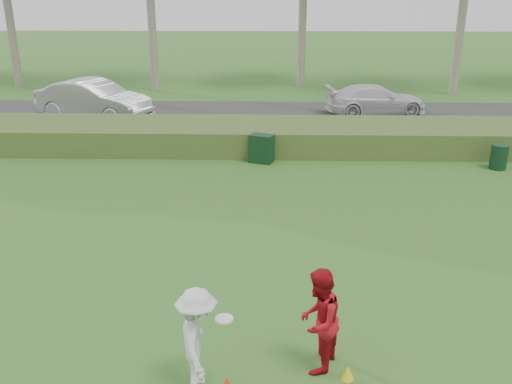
{
  "coord_description": "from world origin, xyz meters",
  "views": [
    {
      "loc": [
        0.32,
        -8.05,
        5.86
      ],
      "look_at": [
        0.0,
        4.0,
        1.3
      ],
      "focal_mm": 40.0,
      "sensor_mm": 36.0,
      "label": 1
    }
  ],
  "objects_px": {
    "player_white": "(198,340)",
    "car_mid": "(94,100)",
    "utility_cabinet": "(262,149)",
    "car_right": "(376,100)",
    "trash_bin": "(499,157)",
    "cone_orange": "(227,383)",
    "cone_yellow": "(348,372)",
    "player_red": "(319,321)"
  },
  "relations": [
    {
      "from": "player_white",
      "to": "car_mid",
      "type": "height_order",
      "value": "car_mid"
    },
    {
      "from": "utility_cabinet",
      "to": "car_right",
      "type": "distance_m",
      "value": 8.67
    },
    {
      "from": "trash_bin",
      "to": "player_white",
      "type": "bearing_deg",
      "value": -128.08
    },
    {
      "from": "cone_orange",
      "to": "cone_yellow",
      "type": "bearing_deg",
      "value": 8.28
    },
    {
      "from": "utility_cabinet",
      "to": "car_right",
      "type": "relative_size",
      "value": 0.21
    },
    {
      "from": "player_white",
      "to": "player_red",
      "type": "distance_m",
      "value": 1.89
    },
    {
      "from": "cone_orange",
      "to": "cone_yellow",
      "type": "height_order",
      "value": "cone_yellow"
    },
    {
      "from": "cone_orange",
      "to": "utility_cabinet",
      "type": "bearing_deg",
      "value": 88.33
    },
    {
      "from": "utility_cabinet",
      "to": "trash_bin",
      "type": "bearing_deg",
      "value": 16.61
    },
    {
      "from": "utility_cabinet",
      "to": "car_mid",
      "type": "relative_size",
      "value": 0.19
    },
    {
      "from": "cone_orange",
      "to": "car_right",
      "type": "relative_size",
      "value": 0.04
    },
    {
      "from": "car_mid",
      "to": "car_right",
      "type": "height_order",
      "value": "car_mid"
    },
    {
      "from": "cone_yellow",
      "to": "player_red",
      "type": "bearing_deg",
      "value": 150.1
    },
    {
      "from": "trash_bin",
      "to": "car_mid",
      "type": "relative_size",
      "value": 0.16
    },
    {
      "from": "trash_bin",
      "to": "car_mid",
      "type": "bearing_deg",
      "value": 157.28
    },
    {
      "from": "player_red",
      "to": "cone_yellow",
      "type": "xyz_separation_m",
      "value": [
        0.46,
        -0.26,
        -0.75
      ]
    },
    {
      "from": "player_white",
      "to": "car_right",
      "type": "xyz_separation_m",
      "value": [
        5.73,
        18.37,
        -0.13
      ]
    },
    {
      "from": "trash_bin",
      "to": "car_mid",
      "type": "distance_m",
      "value": 16.31
    },
    {
      "from": "player_red",
      "to": "utility_cabinet",
      "type": "xyz_separation_m",
      "value": [
        -1.07,
        10.77,
        -0.39
      ]
    },
    {
      "from": "player_red",
      "to": "car_right",
      "type": "height_order",
      "value": "player_red"
    },
    {
      "from": "trash_bin",
      "to": "car_right",
      "type": "distance_m",
      "value": 8.07
    },
    {
      "from": "cone_orange",
      "to": "car_mid",
      "type": "xyz_separation_m",
      "value": [
        -7.01,
        17.1,
        0.8
      ]
    },
    {
      "from": "cone_orange",
      "to": "cone_yellow",
      "type": "relative_size",
      "value": 0.88
    },
    {
      "from": "trash_bin",
      "to": "car_right",
      "type": "relative_size",
      "value": 0.18
    },
    {
      "from": "utility_cabinet",
      "to": "car_mid",
      "type": "distance_m",
      "value": 9.36
    },
    {
      "from": "utility_cabinet",
      "to": "trash_bin",
      "type": "relative_size",
      "value": 1.18
    },
    {
      "from": "player_white",
      "to": "car_mid",
      "type": "relative_size",
      "value": 0.33
    },
    {
      "from": "player_white",
      "to": "cone_orange",
      "type": "relative_size",
      "value": 8.39
    },
    {
      "from": "player_white",
      "to": "player_red",
      "type": "relative_size",
      "value": 0.97
    },
    {
      "from": "player_red",
      "to": "car_mid",
      "type": "relative_size",
      "value": 0.34
    },
    {
      "from": "cone_yellow",
      "to": "car_mid",
      "type": "bearing_deg",
      "value": 117.78
    },
    {
      "from": "player_red",
      "to": "trash_bin",
      "type": "height_order",
      "value": "player_red"
    },
    {
      "from": "player_white",
      "to": "car_right",
      "type": "height_order",
      "value": "player_white"
    },
    {
      "from": "cone_yellow",
      "to": "player_white",
      "type": "bearing_deg",
      "value": -173.91
    },
    {
      "from": "car_mid",
      "to": "car_right",
      "type": "bearing_deg",
      "value": -62.61
    },
    {
      "from": "player_white",
      "to": "cone_yellow",
      "type": "relative_size",
      "value": 7.36
    },
    {
      "from": "cone_yellow",
      "to": "trash_bin",
      "type": "height_order",
      "value": "trash_bin"
    },
    {
      "from": "player_red",
      "to": "car_right",
      "type": "xyz_separation_m",
      "value": [
        3.91,
        17.87,
        -0.16
      ]
    },
    {
      "from": "trash_bin",
      "to": "cone_yellow",
      "type": "bearing_deg",
      "value": -120.34
    },
    {
      "from": "cone_orange",
      "to": "car_right",
      "type": "bearing_deg",
      "value": 73.9
    },
    {
      "from": "trash_bin",
      "to": "car_right",
      "type": "bearing_deg",
      "value": 109.67
    },
    {
      "from": "player_red",
      "to": "trash_bin",
      "type": "relative_size",
      "value": 2.15
    }
  ]
}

